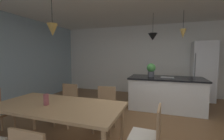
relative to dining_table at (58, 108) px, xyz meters
name	(u,v)px	position (x,y,z in m)	size (l,w,h in m)	color
ground_plane	(157,135)	(1.46, 1.02, -0.70)	(10.00, 8.40, 0.04)	brown
wall_back_kitchen	(161,60)	(1.46, 4.28, 0.67)	(10.00, 0.12, 2.70)	white
window_wall_left_glazing	(2,62)	(-2.60, 1.02, 0.67)	(0.06, 8.40, 2.70)	#9EB7C6
dining_table	(58,108)	(0.00, 0.00, 0.00)	(2.02, 0.98, 0.75)	tan
chair_far_left	(67,103)	(-0.45, 0.86, -0.21)	(0.40, 0.40, 0.87)	#A87F56
chair_far_right	(105,107)	(0.45, 0.86, -0.21)	(0.43, 0.43, 0.87)	#A87F56
chair_kitchen_end	(148,136)	(1.38, 0.00, -0.21)	(0.41, 0.41, 0.87)	#A87F56
kitchen_island	(165,93)	(1.62, 2.58, -0.22)	(2.01, 0.97, 0.91)	silver
refrigerator	(203,71)	(2.81, 3.88, 0.31)	(0.69, 0.67, 1.99)	silver
pendant_over_table	(52,30)	(-0.12, 0.08, 1.23)	(0.17, 0.17, 0.89)	black
pendant_over_island_main	(153,37)	(1.23, 2.58, 1.36)	(0.26, 0.26, 0.76)	black
pendant_over_island_aux	(183,34)	(2.01, 2.58, 1.41)	(0.16, 0.16, 0.73)	black
potted_plant_on_island	(151,69)	(1.21, 2.58, 0.44)	(0.25, 0.25, 0.39)	#4C4C51
vase_on_dining_table	(46,100)	(-0.16, -0.07, 0.15)	(0.08, 0.08, 0.17)	#994C51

